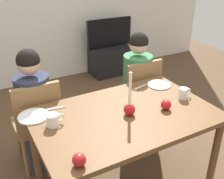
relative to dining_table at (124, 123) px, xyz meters
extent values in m
cube|color=brown|center=(0.00, 0.00, 0.06)|extent=(1.40, 0.90, 0.04)
cylinder|color=brown|center=(0.64, -0.39, -0.31)|extent=(0.06, 0.06, 0.71)
cylinder|color=brown|center=(-0.64, 0.39, -0.31)|extent=(0.06, 0.06, 0.71)
cylinder|color=brown|center=(0.64, 0.39, -0.31)|extent=(0.06, 0.06, 0.71)
cube|color=olive|center=(-0.54, 0.69, -0.24)|extent=(0.40, 0.40, 0.04)
cube|color=olive|center=(-0.54, 0.51, 0.01)|extent=(0.40, 0.04, 0.45)
cylinder|color=olive|center=(-0.37, 0.86, -0.46)|extent=(0.04, 0.04, 0.41)
cylinder|color=olive|center=(-0.71, 0.86, -0.46)|extent=(0.04, 0.04, 0.41)
cylinder|color=olive|center=(-0.37, 0.52, -0.46)|extent=(0.04, 0.04, 0.41)
cylinder|color=olive|center=(-0.71, 0.52, -0.46)|extent=(0.04, 0.04, 0.41)
cube|color=olive|center=(0.55, 0.69, -0.24)|extent=(0.40, 0.40, 0.04)
cube|color=olive|center=(0.55, 0.51, 0.01)|extent=(0.40, 0.04, 0.45)
cylinder|color=olive|center=(0.72, 0.86, -0.46)|extent=(0.04, 0.04, 0.41)
cylinder|color=olive|center=(0.38, 0.86, -0.46)|extent=(0.04, 0.04, 0.41)
cylinder|color=olive|center=(0.72, 0.52, -0.46)|extent=(0.04, 0.04, 0.41)
cylinder|color=olive|center=(0.38, 0.52, -0.46)|extent=(0.04, 0.04, 0.41)
cube|color=#33384C|center=(-0.54, 0.64, -0.44)|extent=(0.28, 0.28, 0.45)
cylinder|color=#282D47|center=(-0.54, 0.64, 0.02)|extent=(0.30, 0.30, 0.48)
sphere|color=tan|center=(-0.54, 0.64, 0.38)|extent=(0.19, 0.19, 0.19)
sphere|color=black|center=(-0.54, 0.64, 0.41)|extent=(0.19, 0.19, 0.19)
cube|color=#33384C|center=(0.55, 0.64, -0.44)|extent=(0.28, 0.28, 0.45)
cylinder|color=#387A4C|center=(0.55, 0.64, 0.02)|extent=(0.30, 0.30, 0.48)
sphere|color=tan|center=(0.55, 0.64, 0.38)|extent=(0.19, 0.19, 0.19)
sphere|color=black|center=(0.55, 0.64, 0.41)|extent=(0.19, 0.19, 0.19)
cube|color=black|center=(1.12, 2.30, -0.43)|extent=(0.64, 0.40, 0.48)
cube|color=black|center=(1.12, 2.30, 0.04)|extent=(0.79, 0.04, 0.46)
cube|color=black|center=(1.12, 2.30, 0.04)|extent=(0.76, 0.05, 0.46)
sphere|color=red|center=(0.02, -0.03, 0.13)|extent=(0.09, 0.09, 0.09)
cylinder|color=#EFE5C6|center=(0.02, -0.03, 0.30)|extent=(0.02, 0.02, 0.26)
cylinder|color=silver|center=(-0.63, 0.29, 0.09)|extent=(0.23, 0.23, 0.01)
cylinder|color=silver|center=(0.54, 0.27, 0.09)|extent=(0.22, 0.22, 0.01)
cylinder|color=white|center=(-0.53, 0.11, 0.13)|extent=(0.09, 0.09, 0.09)
torus|color=white|center=(-0.48, 0.11, 0.13)|extent=(0.06, 0.01, 0.06)
cylinder|color=white|center=(0.56, -0.03, 0.13)|extent=(0.08, 0.08, 0.09)
torus|color=white|center=(0.61, -0.03, 0.13)|extent=(0.06, 0.01, 0.06)
cube|color=silver|center=(-0.45, 0.33, 0.09)|extent=(0.18, 0.05, 0.01)
cube|color=silver|center=(0.37, 0.32, 0.09)|extent=(0.18, 0.05, 0.01)
sphere|color=red|center=(0.32, -0.10, 0.12)|extent=(0.08, 0.08, 0.08)
sphere|color=#AB1B1D|center=(-0.53, -0.36, 0.13)|extent=(0.08, 0.08, 0.08)
camera|label=1|loc=(-0.95, -1.51, 1.18)|focal=43.36mm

